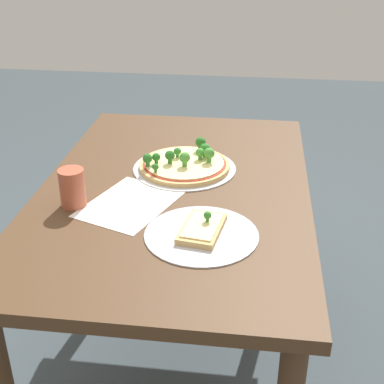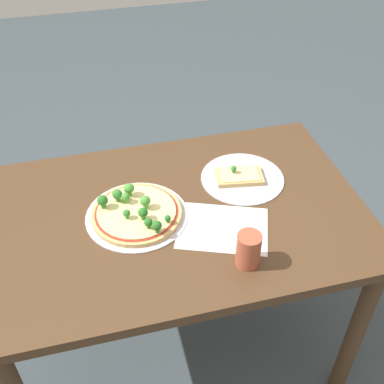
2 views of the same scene
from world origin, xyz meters
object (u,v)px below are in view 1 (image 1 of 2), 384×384
Objects in this scene: dining_table at (175,215)px; pizza_tray_whole at (185,164)px; drinking_cup at (72,188)px; pizza_tray_slice at (202,231)px.

dining_table is 0.17m from pizza_tray_whole.
pizza_tray_whole is at bearing -44.44° from drinking_cup.
pizza_tray_whole is at bearing -5.82° from dining_table.
drinking_cup is (0.11, 0.37, 0.05)m from pizza_tray_slice.
dining_table is 0.30m from pizza_tray_slice.
dining_table is at bearing -59.44° from drinking_cup.
drinking_cup reaches higher than pizza_tray_slice.
pizza_tray_slice is 2.68× the size of drinking_cup.
pizza_tray_slice reaches higher than dining_table.
pizza_tray_whole is at bearing 14.10° from pizza_tray_slice.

